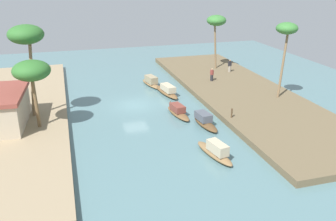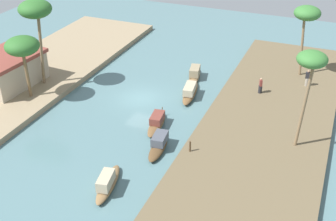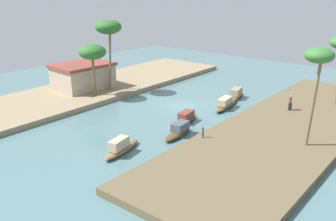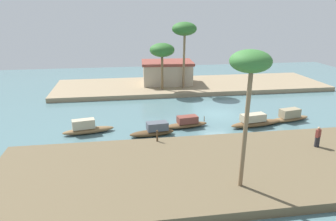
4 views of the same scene
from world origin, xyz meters
name	(u,v)px [view 1 (image 1 of 4)]	position (x,y,z in m)	size (l,w,h in m)	color
river_water	(135,105)	(0.00, 0.00, 0.00)	(60.70, 60.70, 0.00)	slate
riverbank_left	(240,92)	(0.00, -12.12, 0.27)	(36.46, 10.47, 0.55)	brown
riverbank_right	(10,115)	(0.00, 12.12, 0.27)	(36.46, 10.47, 0.55)	#937F60
sampan_with_tall_canopy	(205,121)	(-7.12, -4.97, 0.46)	(3.95, 1.49, 1.17)	brown
sampan_midstream	(215,151)	(-12.80, -3.56, 0.48)	(4.50, 1.83, 1.29)	brown
sampan_open_hull	(167,91)	(2.34, -4.16, 0.46)	(5.29, 1.91, 1.21)	brown
sampan_near_left_bank	(151,82)	(6.20, -3.27, 0.47)	(4.53, 1.90, 1.21)	brown
sampan_downstream_large	(178,111)	(-4.00, -3.44, 0.41)	(4.30, 1.64, 1.06)	brown
person_on_near_bank	(230,66)	(7.61, -14.32, 1.29)	(0.38, 0.46, 1.65)	gray
person_by_mooring	(212,76)	(4.39, -10.44, 1.20)	(0.46, 0.46, 1.55)	#232328
mooring_post	(232,113)	(-7.16, -7.57, 0.99)	(0.14, 0.14, 0.88)	#4C3823
palm_tree_left_near	(287,31)	(-3.25, -15.00, 7.52)	(2.17, 2.17, 7.82)	#7F6647
palm_tree_left_far	(216,21)	(9.97, -13.16, 6.87)	(2.57, 2.57, 7.16)	#7F6647
palm_tree_right_tall	(26,36)	(-1.55, 9.58, 7.89)	(3.06, 3.06, 8.32)	#7F6647
palm_tree_right_short	(32,71)	(-4.38, 9.29, 5.46)	(3.08, 3.08, 5.82)	brown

